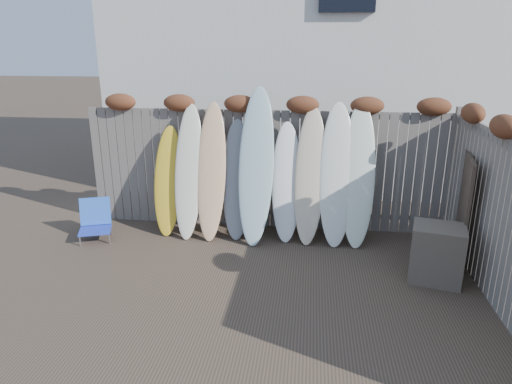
# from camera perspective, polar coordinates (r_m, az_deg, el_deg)

# --- Properties ---
(ground) EXTENTS (80.00, 80.00, 0.00)m
(ground) POSITION_cam_1_polar(r_m,az_deg,el_deg) (5.82, -1.46, -13.08)
(ground) COLOR #493A2D
(back_fence) EXTENTS (6.05, 0.28, 2.24)m
(back_fence) POSITION_cam_1_polar(r_m,az_deg,el_deg) (7.58, 1.54, 4.06)
(back_fence) COLOR slate
(back_fence) RESTS_ON ground
(right_fence) EXTENTS (0.28, 4.40, 2.24)m
(right_fence) POSITION_cam_1_polar(r_m,az_deg,el_deg) (5.95, 28.75, -2.54)
(right_fence) COLOR slate
(right_fence) RESTS_ON ground
(house) EXTENTS (8.50, 5.50, 6.33)m
(house) POSITION_cam_1_polar(r_m,az_deg,el_deg) (11.44, 6.02, 18.83)
(house) COLOR silver
(house) RESTS_ON ground
(beach_chair) EXTENTS (0.62, 0.64, 0.64)m
(beach_chair) POSITION_cam_1_polar(r_m,az_deg,el_deg) (7.81, -19.45, -3.39)
(beach_chair) COLOR blue
(beach_chair) RESTS_ON ground
(wooden_crate) EXTENTS (0.76, 0.68, 0.76)m
(wooden_crate) POSITION_cam_1_polar(r_m,az_deg,el_deg) (6.50, 21.65, -7.16)
(wooden_crate) COLOR #6B6250
(wooden_crate) RESTS_ON ground
(lattice_panel) EXTENTS (0.26, 1.03, 1.56)m
(lattice_panel) POSITION_cam_1_polar(r_m,az_deg,el_deg) (7.03, 24.46, -2.14)
(lattice_panel) COLOR #362F21
(lattice_panel) RESTS_ON ground
(surfboard_0) EXTENTS (0.47, 0.63, 1.75)m
(surfboard_0) POSITION_cam_1_polar(r_m,az_deg,el_deg) (7.61, -10.93, 1.38)
(surfboard_0) COLOR yellow
(surfboard_0) RESTS_ON ground
(surfboard_1) EXTENTS (0.46, 0.75, 2.11)m
(surfboard_1) POSITION_cam_1_polar(r_m,az_deg,el_deg) (7.41, -8.41, 2.53)
(surfboard_1) COLOR white
(surfboard_1) RESTS_ON ground
(surfboard_2) EXTENTS (0.47, 0.76, 2.15)m
(surfboard_2) POSITION_cam_1_polar(r_m,az_deg,el_deg) (7.31, -5.60, 2.57)
(surfboard_2) COLOR #D8B568
(surfboard_2) RESTS_ON ground
(surfboard_3) EXTENTS (0.52, 0.70, 1.88)m
(surfboard_3) POSITION_cam_1_polar(r_m,az_deg,el_deg) (7.32, -2.42, 1.57)
(surfboard_3) COLOR gray
(surfboard_3) RESTS_ON ground
(surfboard_4) EXTENTS (0.58, 0.86, 2.40)m
(surfboard_4) POSITION_cam_1_polar(r_m,az_deg,el_deg) (7.10, 0.02, 3.24)
(surfboard_4) COLOR #A6CAD2
(surfboard_4) RESTS_ON ground
(surfboard_5) EXTENTS (0.51, 0.69, 1.85)m
(surfboard_5) POSITION_cam_1_polar(r_m,az_deg,el_deg) (7.25, 3.82, 1.25)
(surfboard_5) COLOR white
(surfboard_5) RESTS_ON ground
(surfboard_6) EXTENTS (0.52, 0.77, 2.10)m
(surfboard_6) POSITION_cam_1_polar(r_m,az_deg,el_deg) (7.18, 6.75, 2.04)
(surfboard_6) COLOR beige
(surfboard_6) RESTS_ON ground
(surfboard_7) EXTENTS (0.53, 0.77, 2.17)m
(surfboard_7) POSITION_cam_1_polar(r_m,az_deg,el_deg) (7.17, 10.04, 2.16)
(surfboard_7) COLOR white
(surfboard_7) RESTS_ON ground
(surfboard_8) EXTENTS (0.52, 0.78, 2.17)m
(surfboard_8) POSITION_cam_1_polar(r_m,az_deg,el_deg) (7.20, 12.69, 2.07)
(surfboard_8) COLOR white
(surfboard_8) RESTS_ON ground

